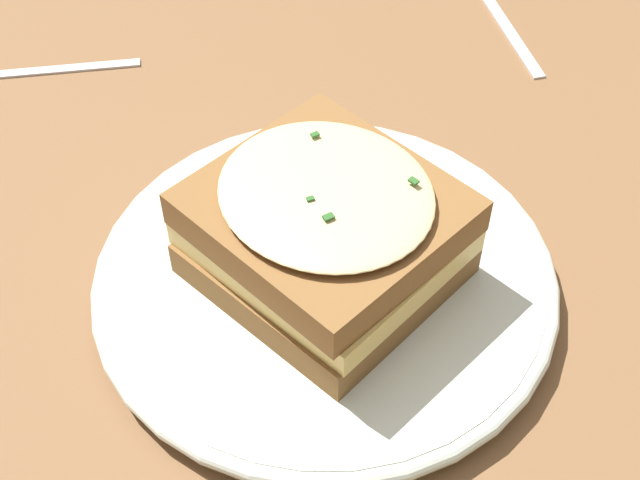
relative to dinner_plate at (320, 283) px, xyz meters
name	(u,v)px	position (x,y,z in m)	size (l,w,h in m)	color
ground_plane	(325,290)	(0.00, 0.00, -0.01)	(2.40, 2.40, 0.00)	brown
dinner_plate	(320,283)	(0.00, 0.00, 0.00)	(0.26, 0.26, 0.02)	silver
sandwich	(319,235)	(0.00, 0.00, 0.04)	(0.13, 0.14, 0.07)	brown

